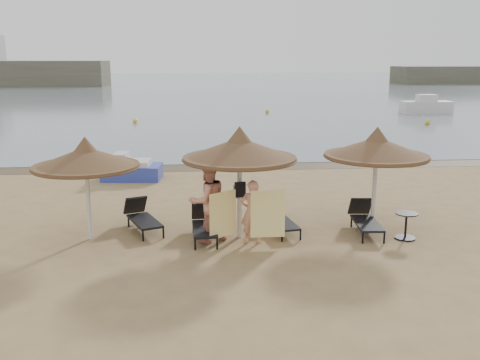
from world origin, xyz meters
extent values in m
plane|color=#9C7D4D|center=(0.00, 0.00, 0.00)|extent=(160.00, 160.00, 0.00)
cube|color=slate|center=(0.00, 80.00, 0.01)|extent=(200.00, 140.00, 0.03)
cube|color=brown|center=(0.00, 9.40, 0.00)|extent=(200.00, 1.60, 0.01)
cube|color=beige|center=(18.00, 30.00, 0.50)|extent=(4.00, 1.60, 1.00)
cube|color=beige|center=(18.00, 30.00, 1.25)|extent=(1.50, 1.00, 0.60)
cylinder|color=silver|center=(-3.78, 0.61, 0.95)|extent=(0.11, 0.11, 1.91)
cone|color=brown|center=(-3.78, 0.61, 2.11)|extent=(2.64, 2.64, 0.50)
cone|color=brown|center=(-3.78, 0.61, 2.41)|extent=(0.64, 0.64, 0.41)
cylinder|color=brown|center=(-3.78, 0.61, 1.87)|extent=(2.58, 2.58, 0.09)
cylinder|color=silver|center=(-0.01, 0.42, 1.04)|extent=(0.12, 0.12, 2.08)
cone|color=brown|center=(-0.01, 0.42, 2.30)|extent=(2.87, 2.87, 0.54)
cone|color=brown|center=(-0.01, 0.42, 2.62)|extent=(0.69, 0.69, 0.45)
cylinder|color=brown|center=(-0.01, 0.42, 2.04)|extent=(2.81, 2.81, 0.10)
cylinder|color=silver|center=(3.62, 0.88, 1.00)|extent=(0.11, 0.11, 2.00)
cone|color=brown|center=(3.62, 0.88, 2.21)|extent=(2.76, 2.76, 0.52)
cone|color=brown|center=(3.62, 0.88, 2.52)|extent=(0.67, 0.67, 0.43)
cylinder|color=brown|center=(3.62, 0.88, 1.96)|extent=(2.70, 2.70, 0.10)
cylinder|color=black|center=(-2.44, 0.29, 0.13)|extent=(0.05, 0.05, 0.27)
cylinder|color=black|center=(-1.95, 0.49, 0.13)|extent=(0.05, 0.05, 0.27)
cylinder|color=black|center=(-2.94, 1.53, 0.13)|extent=(0.05, 0.05, 0.27)
cylinder|color=black|center=(-2.45, 1.72, 0.13)|extent=(0.05, 0.05, 0.27)
cube|color=black|center=(-2.46, 1.05, 0.29)|extent=(1.08, 1.54, 0.06)
cube|color=black|center=(-2.77, 1.83, 0.52)|extent=(0.70, 0.59, 0.54)
cylinder|color=black|center=(-1.15, -0.45, 0.13)|extent=(0.05, 0.05, 0.26)
cylinder|color=black|center=(-0.63, -0.44, 0.13)|extent=(0.05, 0.05, 0.26)
cylinder|color=black|center=(-1.19, 0.86, 0.13)|extent=(0.05, 0.05, 0.26)
cylinder|color=black|center=(-0.67, 0.87, 0.13)|extent=(0.05, 0.05, 0.26)
cube|color=black|center=(-0.91, 0.26, 0.29)|extent=(0.62, 1.42, 0.06)
cube|color=black|center=(-0.93, 1.08, 0.52)|extent=(0.59, 0.41, 0.53)
cylinder|color=black|center=(1.00, -0.05, 0.12)|extent=(0.04, 0.04, 0.24)
cylinder|color=black|center=(1.49, 0.03, 0.12)|extent=(0.04, 0.04, 0.24)
cylinder|color=black|center=(0.80, 1.16, 0.12)|extent=(0.04, 0.04, 0.24)
cylinder|color=black|center=(1.29, 1.24, 0.12)|extent=(0.04, 0.04, 0.24)
cube|color=black|center=(1.14, 0.64, 0.27)|extent=(0.75, 1.38, 0.05)
cube|color=black|center=(1.01, 1.40, 0.48)|extent=(0.59, 0.45, 0.50)
cylinder|color=black|center=(2.97, -0.35, 0.13)|extent=(0.05, 0.05, 0.27)
cylinder|color=black|center=(3.50, -0.40, 0.13)|extent=(0.05, 0.05, 0.27)
cylinder|color=black|center=(3.08, 0.97, 0.13)|extent=(0.05, 0.05, 0.27)
cylinder|color=black|center=(3.61, 0.93, 0.13)|extent=(0.05, 0.05, 0.27)
cube|color=black|center=(3.29, 0.34, 0.29)|extent=(0.71, 1.47, 0.06)
cube|color=black|center=(3.36, 1.17, 0.52)|extent=(0.62, 0.45, 0.54)
cylinder|color=black|center=(4.16, -0.09, 0.02)|extent=(0.52, 0.52, 0.04)
cylinder|color=black|center=(4.16, -0.09, 0.33)|extent=(0.06, 0.06, 0.63)
cylinder|color=black|center=(4.16, -0.09, 0.66)|extent=(0.56, 0.56, 0.03)
imported|color=tan|center=(-0.82, 0.19, 1.19)|extent=(1.29, 1.11, 2.38)
imported|color=tan|center=(0.25, -0.07, 0.93)|extent=(0.87, 0.58, 1.85)
cube|color=yellow|center=(-0.47, -0.16, 0.78)|extent=(0.67, 0.48, 1.13)
cube|color=yellow|center=(0.60, -0.32, 0.81)|extent=(0.84, 0.03, 1.17)
cube|color=silver|center=(-0.01, 0.60, 1.15)|extent=(0.29, 0.16, 0.35)
cube|color=black|center=(-0.01, 0.26, 1.29)|extent=(0.28, 0.14, 0.38)
cube|color=#2C3BA1|center=(-3.46, 7.43, 0.27)|extent=(2.27, 1.49, 0.54)
cube|color=beige|center=(-3.46, 7.43, 0.61)|extent=(1.47, 1.21, 0.24)
cube|color=beige|center=(-3.85, 7.47, 0.83)|extent=(0.58, 0.93, 0.34)
sphere|color=gold|center=(-5.14, 25.23, 0.16)|extent=(0.32, 0.32, 0.32)
sphere|color=gold|center=(5.05, 31.42, 0.16)|extent=(0.31, 0.31, 0.31)
sphere|color=gold|center=(14.83, 22.53, 0.18)|extent=(0.36, 0.36, 0.36)
camera|label=1|loc=(-1.17, -12.54, 4.48)|focal=40.00mm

